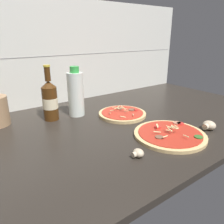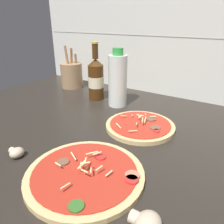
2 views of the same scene
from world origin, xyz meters
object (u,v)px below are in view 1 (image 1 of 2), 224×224
pizza_near (170,134)px  mushroom_right (138,153)px  mushroom_left (209,125)px  pizza_far (122,114)px  oil_bottle (76,93)px  beer_bottle (50,100)px

pizza_near → mushroom_right: size_ratio=6.76×
mushroom_left → mushroom_right: bearing=177.9°
pizza_far → mushroom_right: pizza_far is taller
pizza_far → oil_bottle: bearing=142.0°
oil_bottle → mushroom_right: 49.34cm
pizza_far → beer_bottle: 35.81cm
pizza_near → mushroom_left: pizza_near is taller
oil_bottle → mushroom_right: bearing=-92.9°
pizza_near → beer_bottle: 56.19cm
mushroom_right → oil_bottle: bearing=87.1°
pizza_near → mushroom_left: size_ratio=4.87×
pizza_near → pizza_far: (-0.34, 30.03, 0.08)cm
pizza_near → mushroom_right: (-20.97, -4.03, 0.63)cm
pizza_near → mushroom_right: 21.37cm
pizza_near → oil_bottle: bearing=112.7°
beer_bottle → oil_bottle: beer_bottle is taller
pizza_far → mushroom_left: size_ratio=4.05×
mushroom_left → pizza_far: bearing=118.0°
beer_bottle → oil_bottle: size_ratio=1.06×
mushroom_left → mushroom_right: 39.55cm
beer_bottle → mushroom_left: beer_bottle is taller
pizza_near → pizza_far: size_ratio=1.20×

